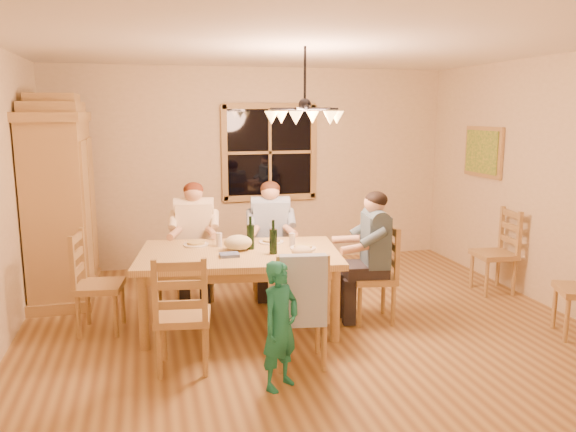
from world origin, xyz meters
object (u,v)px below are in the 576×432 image
object	(u,v)px
chandelier	(305,115)
chair_far_right	(271,270)
armoire	(61,206)
child	(280,325)
chair_end_left	(101,301)
adult_plaid_man	(270,224)
chair_near_right	(300,329)
chair_end_right	(372,292)
chair_far_left	(196,272)
adult_woman	(194,226)
wine_bottle_a	(250,233)
adult_slate_man	(374,240)
wine_bottle_b	(273,237)
dining_table	(239,261)
chair_spare_back	(493,267)
chair_near_left	(184,334)

from	to	relation	value
chandelier	chair_far_right	xyz separation A→B (m)	(-0.12, 0.97, -1.77)
armoire	child	xyz separation A→B (m)	(1.89, -2.77, -0.55)
chair_end_left	adult_plaid_man	size ratio (longest dim) A/B	1.13
chair_near_right	chair_end_right	xyz separation A→B (m)	(0.98, 0.78, 0.00)
chair_far_left	adult_woman	size ratio (longest dim) A/B	1.13
adult_plaid_man	wine_bottle_a	size ratio (longest dim) A/B	2.65
chair_far_left	adult_slate_man	world-z (taller)	adult_slate_man
adult_slate_man	wine_bottle_b	distance (m)	1.03
chair_far_left	wine_bottle_a	distance (m)	1.19
chair_far_left	chair_end_left	size ratio (longest dim) A/B	1.00
adult_slate_man	child	xyz separation A→B (m)	(-1.24, -1.15, -0.34)
chair_far_right	adult_woman	size ratio (longest dim) A/B	1.13
child	dining_table	bearing A→B (deg)	57.38
armoire	chair_spare_back	bearing A→B (deg)	-12.67
dining_table	wine_bottle_b	distance (m)	0.44
dining_table	chair_end_right	xyz separation A→B (m)	(1.33, -0.19, -0.36)
armoire	adult_woman	xyz separation A→B (m)	(1.45, -0.45, -0.22)
chair_far_right	chair_end_left	distance (m)	1.94
chair_far_right	child	bearing A→B (deg)	87.58
adult_slate_man	armoire	bearing A→B (deg)	70.83
dining_table	chair_near_right	world-z (taller)	chair_near_right
wine_bottle_a	chandelier	bearing A→B (deg)	-21.30
chair_far_right	chair_near_right	size ratio (longest dim) A/B	1.00
chair_end_right	chair_spare_back	distance (m)	1.82
chandelier	chair_near_left	size ratio (longest dim) A/B	0.78
chair_near_left	chair_end_left	world-z (taller)	same
armoire	wine_bottle_a	bearing A→B (deg)	-35.11
chair_end_left	wine_bottle_a	xyz separation A→B (m)	(1.45, -0.12, 0.62)
adult_slate_man	adult_woman	bearing A→B (deg)	63.43
wine_bottle_a	wine_bottle_b	distance (m)	0.30
adult_plaid_man	wine_bottle_b	bearing A→B (deg)	87.21
chair_end_right	adult_slate_man	size ratio (longest dim) A/B	1.13
chair_near_right	child	size ratio (longest dim) A/B	0.99
chair_spare_back	chair_far_left	bearing A→B (deg)	84.35
chair_end_right	chair_far_right	bearing A→B (deg)	46.64
chair_near_right	adult_slate_man	size ratio (longest dim) A/B	1.13
armoire	adult_woman	bearing A→B (deg)	-17.37
chair_near_right	wine_bottle_a	world-z (taller)	wine_bottle_a
chair_end_right	wine_bottle_b	world-z (taller)	wine_bottle_b
chandelier	chair_end_right	size ratio (longest dim) A/B	0.78
chair_end_right	armoire	bearing A→B (deg)	70.83
chair_end_right	wine_bottle_a	size ratio (longest dim) A/B	3.00
chair_far_right	wine_bottle_b	size ratio (longest dim) A/B	3.00
chandelier	wine_bottle_a	bearing A→B (deg)	158.70
adult_plaid_man	chandelier	bearing A→B (deg)	105.35
chair_far_left	chair_near_left	xyz separation A→B (m)	(-0.26, -1.81, 0.00)
chair_far_left	chair_near_left	size ratio (longest dim) A/B	1.00
chair_far_left	dining_table	bearing A→B (deg)	117.90
chair_far_left	wine_bottle_b	world-z (taller)	wine_bottle_b
adult_woman	wine_bottle_b	distance (m)	1.32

